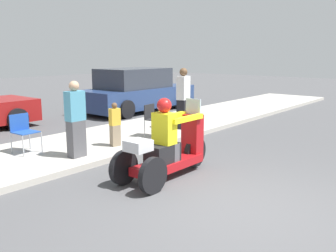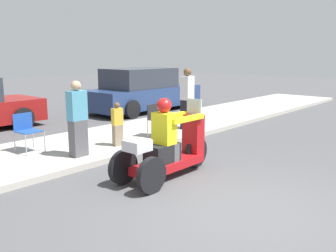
{
  "view_description": "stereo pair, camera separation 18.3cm",
  "coord_description": "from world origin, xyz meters",
  "px_view_note": "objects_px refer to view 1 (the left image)",
  "views": [
    {
      "loc": [
        -4.6,
        -2.41,
        2.21
      ],
      "look_at": [
        0.41,
        1.73,
        0.94
      ],
      "focal_mm": 40.0,
      "sensor_mm": 36.0,
      "label": 1
    },
    {
      "loc": [
        -4.48,
        -2.55,
        2.21
      ],
      "look_at": [
        0.41,
        1.73,
        0.94
      ],
      "focal_mm": 40.0,
      "sensor_mm": 36.0,
      "label": 2
    }
  ],
  "objects_px": {
    "spectator_near_curb": "(183,100)",
    "folding_chair_set_back": "(153,117)",
    "spectator_far_back": "(115,125)",
    "parked_car_lot_left": "(137,91)",
    "folding_chair_curbside": "(23,129)",
    "spectator_by_tree": "(76,121)",
    "motorcycle_trike": "(168,149)"
  },
  "relations": [
    {
      "from": "spectator_far_back",
      "to": "spectator_by_tree",
      "type": "distance_m",
      "value": 1.15
    },
    {
      "from": "spectator_by_tree",
      "to": "spectator_far_back",
      "type": "bearing_deg",
      "value": 3.52
    },
    {
      "from": "spectator_far_back",
      "to": "spectator_near_curb",
      "type": "relative_size",
      "value": 0.59
    },
    {
      "from": "folding_chair_set_back",
      "to": "motorcycle_trike",
      "type": "bearing_deg",
      "value": -132.9
    },
    {
      "from": "spectator_by_tree",
      "to": "folding_chair_set_back",
      "type": "relative_size",
      "value": 1.9
    },
    {
      "from": "spectator_far_back",
      "to": "spectator_by_tree",
      "type": "xyz_separation_m",
      "value": [
        -1.12,
        -0.07,
        0.27
      ]
    },
    {
      "from": "parked_car_lot_left",
      "to": "spectator_by_tree",
      "type": "bearing_deg",
      "value": -145.93
    },
    {
      "from": "motorcycle_trike",
      "to": "folding_chair_curbside",
      "type": "height_order",
      "value": "motorcycle_trike"
    },
    {
      "from": "spectator_near_curb",
      "to": "folding_chair_set_back",
      "type": "height_order",
      "value": "spectator_near_curb"
    },
    {
      "from": "motorcycle_trike",
      "to": "folding_chair_set_back",
      "type": "relative_size",
      "value": 2.71
    },
    {
      "from": "motorcycle_trike",
      "to": "spectator_far_back",
      "type": "height_order",
      "value": "motorcycle_trike"
    },
    {
      "from": "folding_chair_curbside",
      "to": "motorcycle_trike",
      "type": "bearing_deg",
      "value": -73.1
    },
    {
      "from": "spectator_far_back",
      "to": "folding_chair_curbside",
      "type": "distance_m",
      "value": 1.96
    },
    {
      "from": "folding_chair_set_back",
      "to": "folding_chair_curbside",
      "type": "height_order",
      "value": "same"
    },
    {
      "from": "spectator_by_tree",
      "to": "folding_chair_set_back",
      "type": "height_order",
      "value": "spectator_by_tree"
    },
    {
      "from": "parked_car_lot_left",
      "to": "folding_chair_curbside",
      "type": "bearing_deg",
      "value": -156.44
    },
    {
      "from": "motorcycle_trike",
      "to": "spectator_far_back",
      "type": "relative_size",
      "value": 2.22
    },
    {
      "from": "motorcycle_trike",
      "to": "folding_chair_set_back",
      "type": "bearing_deg",
      "value": 47.1
    },
    {
      "from": "folding_chair_set_back",
      "to": "parked_car_lot_left",
      "type": "bearing_deg",
      "value": 48.86
    },
    {
      "from": "spectator_far_back",
      "to": "spectator_near_curb",
      "type": "height_order",
      "value": "spectator_near_curb"
    },
    {
      "from": "folding_chair_set_back",
      "to": "spectator_near_curb",
      "type": "bearing_deg",
      "value": 2.45
    },
    {
      "from": "folding_chair_set_back",
      "to": "parked_car_lot_left",
      "type": "xyz_separation_m",
      "value": [
        3.38,
        3.86,
        0.15
      ]
    },
    {
      "from": "spectator_near_curb",
      "to": "spectator_far_back",
      "type": "bearing_deg",
      "value": -179.17
    },
    {
      "from": "motorcycle_trike",
      "to": "folding_chair_curbside",
      "type": "distance_m",
      "value": 3.35
    },
    {
      "from": "motorcycle_trike",
      "to": "spectator_far_back",
      "type": "bearing_deg",
      "value": 72.95
    },
    {
      "from": "motorcycle_trike",
      "to": "spectator_by_tree",
      "type": "xyz_separation_m",
      "value": [
        -0.48,
        2.03,
        0.35
      ]
    },
    {
      "from": "spectator_by_tree",
      "to": "folding_chair_set_back",
      "type": "bearing_deg",
      "value": 1.2
    },
    {
      "from": "spectator_far_back",
      "to": "folding_chair_set_back",
      "type": "height_order",
      "value": "spectator_far_back"
    },
    {
      "from": "spectator_far_back",
      "to": "folding_chair_set_back",
      "type": "xyz_separation_m",
      "value": [
        1.29,
        -0.02,
        0.02
      ]
    },
    {
      "from": "folding_chair_curbside",
      "to": "spectator_near_curb",
      "type": "bearing_deg",
      "value": -14.16
    },
    {
      "from": "spectator_far_back",
      "to": "folding_chair_set_back",
      "type": "relative_size",
      "value": 1.22
    },
    {
      "from": "parked_car_lot_left",
      "to": "motorcycle_trike",
      "type": "bearing_deg",
      "value": -131.77
    }
  ]
}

